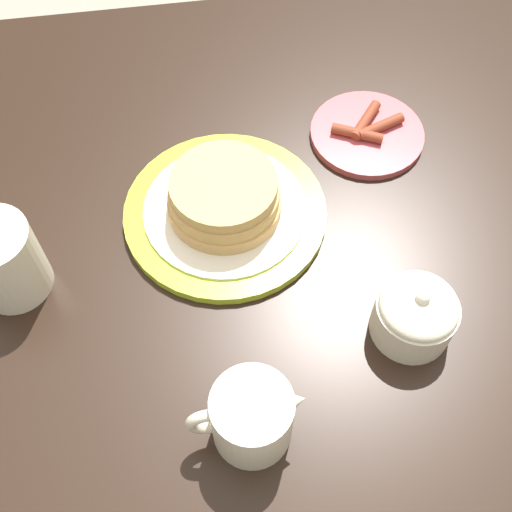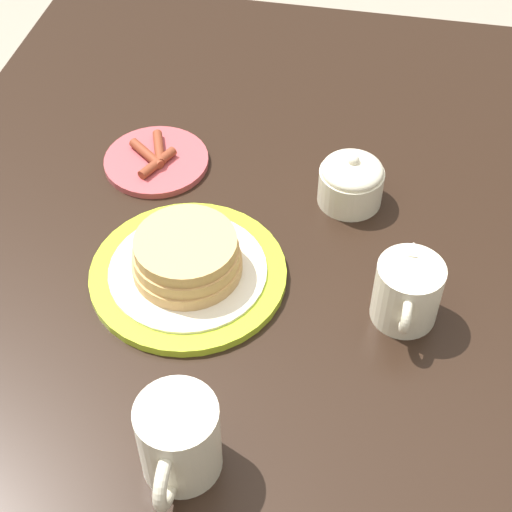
% 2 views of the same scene
% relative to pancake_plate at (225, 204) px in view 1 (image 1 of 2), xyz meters
% --- Properties ---
extents(ground_plane, '(8.00, 8.00, 0.00)m').
position_rel_pancake_plate_xyz_m(ground_plane, '(-0.02, 0.01, -0.80)').
color(ground_plane, gray).
extents(dining_table, '(1.36, 0.88, 0.78)m').
position_rel_pancake_plate_xyz_m(dining_table, '(-0.02, 0.01, -0.15)').
color(dining_table, black).
rests_on(dining_table, ground_plane).
extents(pancake_plate, '(0.25, 0.25, 0.07)m').
position_rel_pancake_plate_xyz_m(pancake_plate, '(0.00, 0.00, 0.00)').
color(pancake_plate, '#AAC628').
rests_on(pancake_plate, dining_table).
extents(side_plate_bacon, '(0.15, 0.15, 0.02)m').
position_rel_pancake_plate_xyz_m(side_plate_bacon, '(-0.21, -0.10, -0.02)').
color(side_plate_bacon, '#B2474C').
rests_on(side_plate_bacon, dining_table).
extents(coffee_mug, '(0.12, 0.09, 0.10)m').
position_rel_pancake_plate_xyz_m(coffee_mug, '(0.26, 0.06, 0.03)').
color(coffee_mug, beige).
rests_on(coffee_mug, dining_table).
extents(creamer_pitcher, '(0.12, 0.08, 0.09)m').
position_rel_pancake_plate_xyz_m(creamer_pitcher, '(0.01, 0.27, 0.02)').
color(creamer_pitcher, beige).
rests_on(creamer_pitcher, dining_table).
extents(sugar_bowl, '(0.09, 0.09, 0.08)m').
position_rel_pancake_plate_xyz_m(sugar_bowl, '(-0.18, 0.19, 0.01)').
color(sugar_bowl, beige).
rests_on(sugar_bowl, dining_table).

